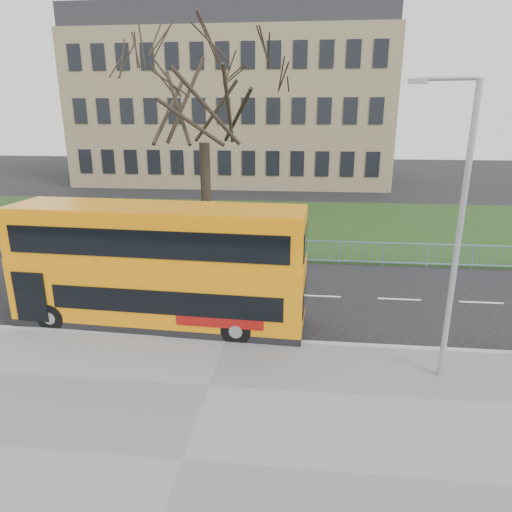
{
  "coord_description": "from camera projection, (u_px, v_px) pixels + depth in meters",
  "views": [
    {
      "loc": [
        2.26,
        -14.06,
        6.75
      ],
      "look_at": [
        0.67,
        1.0,
        2.02
      ],
      "focal_mm": 32.0,
      "sensor_mm": 36.0,
      "label": 1
    }
  ],
  "objects": [
    {
      "name": "pavement",
      "position": [
        183.0,
        462.0,
        9.16
      ],
      "size": [
        80.0,
        10.5,
        0.12
      ],
      "primitive_type": "cube",
      "color": "slate",
      "rests_on": "ground"
    },
    {
      "name": "civic_building",
      "position": [
        236.0,
        111.0,
        47.22
      ],
      "size": [
        30.0,
        15.0,
        14.0
      ],
      "primitive_type": "cube",
      "color": "#8E7D5A",
      "rests_on": "ground"
    },
    {
      "name": "yellow_bus",
      "position": [
        158.0,
        264.0,
        14.7
      ],
      "size": [
        9.53,
        2.72,
        3.95
      ],
      "rotation": [
        0.0,
        0.0,
        -0.05
      ],
      "color": "orange",
      "rests_on": "ground"
    },
    {
      "name": "ground",
      "position": [
        234.0,
        320.0,
        15.58
      ],
      "size": [
        120.0,
        120.0,
        0.0
      ],
      "primitive_type": "plane",
      "color": "black",
      "rests_on": "ground"
    },
    {
      "name": "grass_verge",
      "position": [
        267.0,
        224.0,
        29.15
      ],
      "size": [
        80.0,
        15.4,
        0.08
      ],
      "primitive_type": "cube",
      "color": "#213B15",
      "rests_on": "ground"
    },
    {
      "name": "street_lamp",
      "position": [
        456.0,
        226.0,
        10.91
      ],
      "size": [
        1.57,
        0.32,
        7.42
      ],
      "rotation": [
        0.0,
        0.0,
        -0.11
      ],
      "color": "#9A9BA2",
      "rests_on": "pavement"
    },
    {
      "name": "guard_railing",
      "position": [
        254.0,
        250.0,
        21.68
      ],
      "size": [
        40.0,
        0.12,
        1.1
      ],
      "primitive_type": null,
      "color": "#72A2CB",
      "rests_on": "ground"
    },
    {
      "name": "kerb",
      "position": [
        226.0,
        340.0,
        14.09
      ],
      "size": [
        80.0,
        0.2,
        0.14
      ],
      "primitive_type": "cube",
      "color": "#99999B",
      "rests_on": "ground"
    },
    {
      "name": "bare_tree",
      "position": [
        204.0,
        123.0,
        23.5
      ],
      "size": [
        8.71,
        8.71,
        12.45
      ],
      "primitive_type": null,
      "color": "black",
      "rests_on": "grass_verge"
    }
  ]
}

